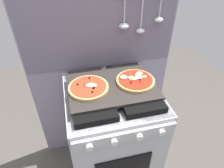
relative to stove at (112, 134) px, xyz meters
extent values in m
plane|color=#4C4742|center=(0.00, 0.00, -0.45)|extent=(4.00, 4.00, 0.00)
cube|color=gray|center=(0.00, 0.34, 0.32)|extent=(1.10, 0.03, 1.55)
cube|color=slate|center=(0.00, 0.32, 0.70)|extent=(1.08, 0.00, 0.56)
cylinder|color=silver|center=(0.15, 0.29, 0.84)|extent=(0.01, 0.01, 0.18)
ellipsoid|color=silver|center=(0.15, 0.29, 0.72)|extent=(0.07, 0.06, 0.04)
cylinder|color=silver|center=(0.28, 0.29, 0.81)|extent=(0.01, 0.01, 0.23)
ellipsoid|color=silver|center=(0.28, 0.29, 0.68)|extent=(0.06, 0.05, 0.03)
cylinder|color=silver|center=(0.40, 0.29, 0.85)|extent=(0.01, 0.01, 0.16)
ellipsoid|color=silver|center=(0.40, 0.29, 0.75)|extent=(0.06, 0.05, 0.03)
cube|color=#B7BABF|center=(0.00, 0.00, -0.02)|extent=(0.60, 0.60, 0.86)
cube|color=black|center=(0.00, 0.00, 0.40)|extent=(0.59, 0.59, 0.01)
cube|color=black|center=(-0.14, 0.00, 0.43)|extent=(0.24, 0.51, 0.04)
cube|color=black|center=(0.14, 0.00, 0.43)|extent=(0.24, 0.51, 0.04)
cube|color=#B7BABF|center=(0.00, -0.31, 0.35)|extent=(0.58, 0.02, 0.07)
cylinder|color=silver|center=(-0.20, -0.33, 0.35)|extent=(0.04, 0.02, 0.04)
cylinder|color=silver|center=(-0.07, -0.33, 0.35)|extent=(0.04, 0.02, 0.04)
cylinder|color=silver|center=(0.07, -0.33, 0.35)|extent=(0.04, 0.02, 0.04)
cylinder|color=silver|center=(0.20, -0.33, 0.35)|extent=(0.04, 0.02, 0.04)
cube|color=#2D2826|center=(0.00, 0.00, 0.46)|extent=(0.54, 0.38, 0.02)
cylinder|color=tan|center=(-0.15, 0.00, 0.47)|extent=(0.24, 0.24, 0.02)
cylinder|color=red|center=(-0.15, 0.00, 0.49)|extent=(0.21, 0.21, 0.00)
ellipsoid|color=beige|center=(-0.11, -0.01, 0.49)|extent=(0.03, 0.03, 0.01)
ellipsoid|color=beige|center=(-0.12, 0.00, 0.49)|extent=(0.04, 0.03, 0.01)
ellipsoid|color=beige|center=(-0.13, 0.00, 0.49)|extent=(0.05, 0.04, 0.01)
ellipsoid|color=beige|center=(-0.15, 0.00, 0.49)|extent=(0.03, 0.03, 0.01)
ellipsoid|color=beige|center=(-0.15, 0.00, 0.49)|extent=(0.03, 0.03, 0.01)
sphere|color=black|center=(-0.21, 0.03, 0.49)|extent=(0.01, 0.01, 0.01)
sphere|color=black|center=(-0.13, -0.07, 0.49)|extent=(0.01, 0.01, 0.01)
sphere|color=black|center=(-0.12, -0.03, 0.49)|extent=(0.01, 0.01, 0.01)
cube|color=red|center=(-0.16, 0.01, 0.49)|extent=(0.01, 0.02, 0.00)
sphere|color=black|center=(-0.11, -0.03, 0.49)|extent=(0.01, 0.01, 0.01)
sphere|color=black|center=(-0.13, 0.07, 0.49)|extent=(0.01, 0.01, 0.01)
cylinder|color=tan|center=(0.15, 0.00, 0.47)|extent=(0.24, 0.24, 0.02)
cylinder|color=#AD2614|center=(0.15, 0.00, 0.49)|extent=(0.21, 0.21, 0.00)
ellipsoid|color=beige|center=(0.13, 0.02, 0.49)|extent=(0.04, 0.04, 0.01)
ellipsoid|color=beige|center=(0.09, 0.04, 0.49)|extent=(0.03, 0.04, 0.01)
ellipsoid|color=beige|center=(0.18, 0.01, 0.49)|extent=(0.04, 0.04, 0.01)
ellipsoid|color=beige|center=(0.17, 0.01, 0.49)|extent=(0.04, 0.04, 0.01)
ellipsoid|color=beige|center=(0.20, 0.05, 0.49)|extent=(0.04, 0.04, 0.01)
ellipsoid|color=beige|center=(0.22, 0.01, 0.49)|extent=(0.03, 0.03, 0.01)
ellipsoid|color=beige|center=(0.15, 0.00, 0.49)|extent=(0.03, 0.03, 0.01)
ellipsoid|color=beige|center=(0.18, 0.04, 0.49)|extent=(0.04, 0.04, 0.01)
ellipsoid|color=beige|center=(0.09, 0.03, 0.49)|extent=(0.05, 0.04, 0.01)
cube|color=#19721E|center=(0.14, 0.05, 0.49)|extent=(0.03, 0.02, 0.00)
cube|color=red|center=(0.12, 0.02, 0.49)|extent=(0.01, 0.03, 0.00)
cube|color=red|center=(0.20, 0.05, 0.49)|extent=(0.01, 0.02, 0.00)
sphere|color=black|center=(0.11, -0.03, 0.49)|extent=(0.01, 0.01, 0.01)
cube|color=#19721E|center=(0.13, 0.02, 0.49)|extent=(0.02, 0.02, 0.00)
cube|color=red|center=(0.17, -0.03, 0.49)|extent=(0.01, 0.02, 0.00)
sphere|color=black|center=(0.18, -0.02, 0.49)|extent=(0.01, 0.01, 0.01)
camera|label=1|loc=(-0.24, -0.95, 1.21)|focal=31.75mm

